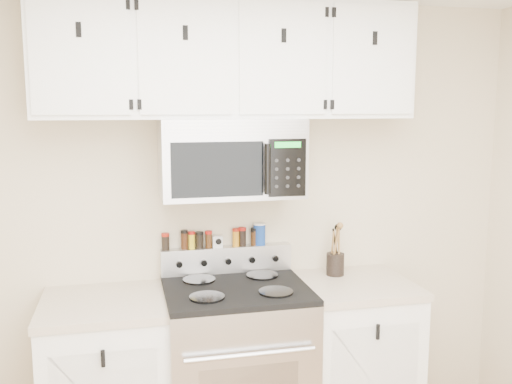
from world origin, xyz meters
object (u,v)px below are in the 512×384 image
(range, at_px, (237,368))
(utensil_crock, at_px, (335,262))
(microwave, at_px, (231,158))
(salt_canister, at_px, (259,234))

(range, distance_m, utensil_crock, 0.83)
(range, xyz_separation_m, microwave, (0.00, 0.13, 1.14))
(utensil_crock, relative_size, salt_canister, 2.34)
(range, height_order, salt_canister, salt_canister)
(microwave, height_order, utensil_crock, microwave)
(range, bearing_deg, utensil_crock, 14.98)
(salt_canister, bearing_deg, microwave, -141.54)
(utensil_crock, bearing_deg, range, -165.02)
(microwave, bearing_deg, range, -90.23)
(microwave, distance_m, salt_canister, 0.53)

